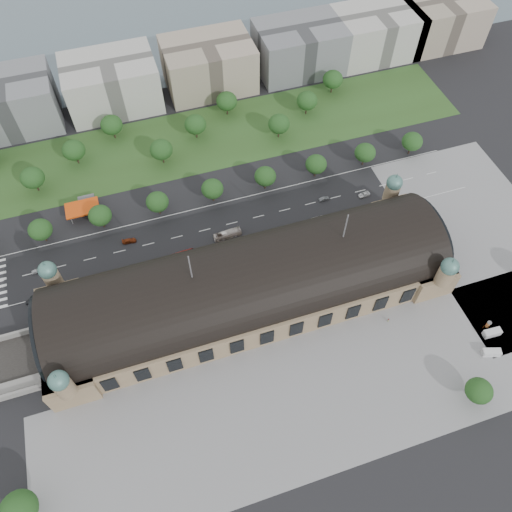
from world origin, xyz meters
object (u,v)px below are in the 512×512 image
object	(u,v)px
traffic_car_6	(364,195)
van_east	(491,333)
traffic_car_2	(52,288)
bus_west	(182,255)
parked_car_3	(78,288)
van_south	(490,353)
parked_car_2	(102,287)
traffic_car_3	(129,241)
advertising_column	(488,324)
pedestrian_0	(388,320)
parked_car_4	(92,287)
bus_east	(313,222)
pedestrian_1	(483,327)
petrol_station	(85,205)
parked_car_6	(191,267)
pedestrian_4	(488,386)
parked_car_0	(30,301)
traffic_car_1	(37,271)
traffic_car_5	(324,199)
parked_car_5	(189,260)
bus_mid	(228,234)
parked_car_1	(102,282)

from	to	relation	value
traffic_car_6	van_east	world-z (taller)	van_east
traffic_car_2	bus_west	size ratio (longest dim) A/B	0.54
parked_car_3	van_south	distance (m)	154.85
parked_car_2	traffic_car_3	bearing A→B (deg)	109.80
parked_car_3	advertising_column	distance (m)	155.38
pedestrian_0	parked_car_4	bearing A→B (deg)	177.80
bus_east	pedestrian_0	size ratio (longest dim) A/B	6.03
traffic_car_6	pedestrian_1	bearing A→B (deg)	3.67
petrol_station	bus_east	distance (m)	98.23
petrol_station	bus_east	bearing A→B (deg)	-22.94
bus_west	advertising_column	size ratio (longest dim) A/B	3.40
pedestrian_0	parked_car_6	bearing A→B (deg)	167.52
bus_west	pedestrian_4	distance (m)	122.10
bus_east	van_south	size ratio (longest dim) A/B	1.56
parked_car_0	bus_west	distance (m)	60.04
petrol_station	traffic_car_3	world-z (taller)	petrol_station
parked_car_6	van_south	distance (m)	115.48
bus_west	traffic_car_1	bearing A→B (deg)	76.12
bus_east	van_east	size ratio (longest dim) A/B	1.62
pedestrian_1	parked_car_6	bearing A→B (deg)	110.35
traffic_car_5	parked_car_0	world-z (taller)	traffic_car_5
advertising_column	pedestrian_1	size ratio (longest dim) A/B	1.69
traffic_car_6	van_south	bearing A→B (deg)	0.01
parked_car_5	bus_mid	distance (m)	19.68
traffic_car_5	pedestrian_1	bearing A→B (deg)	-159.65
traffic_car_1	parked_car_3	bearing A→B (deg)	-137.90
pedestrian_4	parked_car_6	bearing A→B (deg)	-99.06
traffic_car_3	traffic_car_6	xyz separation A→B (m)	(103.55, -6.63, -0.08)
traffic_car_6	parked_car_3	distance (m)	126.70
traffic_car_5	parked_car_1	size ratio (longest dim) A/B	0.95
petrol_station	parked_car_2	world-z (taller)	petrol_station
parked_car_5	van_south	world-z (taller)	van_south
van_east	pedestrian_0	bearing A→B (deg)	156.86
traffic_car_6	bus_west	world-z (taller)	bus_west
traffic_car_3	parked_car_3	size ratio (longest dim) A/B	1.32
traffic_car_3	van_south	bearing A→B (deg)	-123.12
pedestrian_1	van_east	bearing A→B (deg)	-110.48
pedestrian_1	advertising_column	bearing A→B (deg)	-33.67
parked_car_6	pedestrian_1	xyz separation A→B (m)	(96.17, -59.27, 0.09)
pedestrian_0	pedestrian_1	distance (m)	34.73
traffic_car_6	pedestrian_4	xyz separation A→B (m)	(2.85, -93.23, 0.10)
traffic_car_5	van_east	bearing A→B (deg)	-159.84
parked_car_1	parked_car_5	size ratio (longest dim) A/B	0.92
parked_car_5	parked_car_6	size ratio (longest dim) A/B	0.93
parked_car_1	traffic_car_5	bearing A→B (deg)	65.93
bus_east	pedestrian_0	xyz separation A→B (m)	(9.57, -51.90, -0.60)
parked_car_5	advertising_column	distance (m)	116.38
traffic_car_2	bus_mid	xyz separation A→B (m)	(72.09, 3.22, 0.87)
petrol_station	bus_west	xyz separation A→B (m)	(33.90, -38.02, -1.49)
bus_mid	parked_car_5	bearing A→B (deg)	107.30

